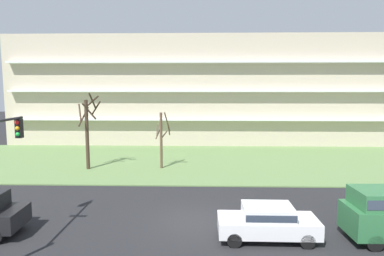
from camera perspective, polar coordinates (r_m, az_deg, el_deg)
ground at (r=17.68m, az=0.34°, el=-15.65°), size 160.00×160.00×0.00m
grass_lawn_strip at (r=31.07m, az=0.92°, el=-5.69°), size 80.00×16.00×0.08m
apartment_building at (r=45.19m, az=1.17°, el=6.44°), size 45.38×14.64×12.96m
tree_far_left at (r=28.75m, az=-17.44°, el=-0.02°), size 2.01×2.11×6.42m
tree_left at (r=27.94m, az=-5.18°, el=-1.74°), size 1.26×1.41×4.85m
sedan_white_center_left at (r=15.78m, az=12.81°, el=-15.25°), size 4.41×1.83×1.57m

